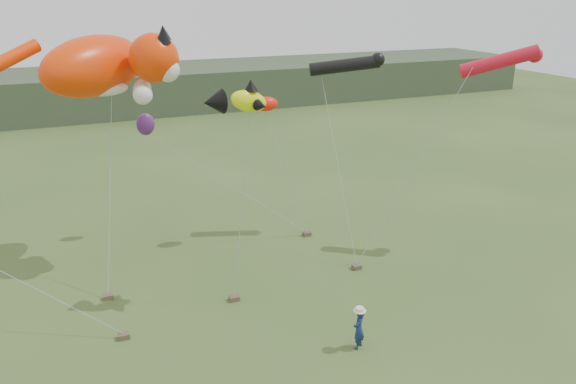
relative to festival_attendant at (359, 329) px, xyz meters
The scene contains 8 objects.
ground 1.15m from the festival_attendant, 141.14° to the left, with size 120.00×120.00×0.00m, color #385123.
headland 45.42m from the festival_attendant, 94.80° to the left, with size 90.00×13.00×4.00m.
festival_attendant is the anchor object (origin of this frame).
sandbag_anchors 6.42m from the festival_attendant, 113.63° to the left, with size 10.76×5.82×0.20m.
cat_kite 14.45m from the festival_attendant, 121.52° to the left, with size 7.20×5.47×3.07m.
fish_kite 9.06m from the festival_attendant, 117.12° to the left, with size 2.47×1.61×1.32m.
tube_kites 12.91m from the festival_attendant, 45.59° to the left, with size 8.74×6.31×1.67m.
misc_kites 12.56m from the festival_attendant, 101.43° to the left, with size 6.06×3.34×1.93m.
Camera 1 is at (-7.87, -14.69, 11.57)m, focal length 35.00 mm.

